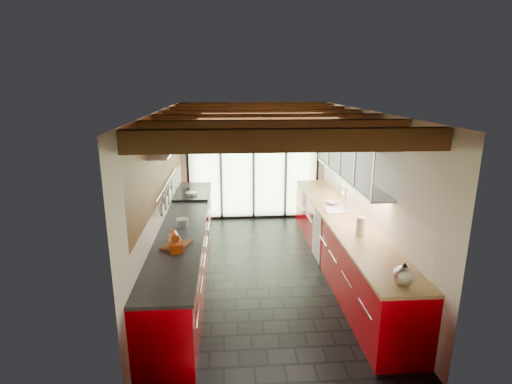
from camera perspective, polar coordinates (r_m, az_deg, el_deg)
ground at (r=6.72m, az=1.24°, el=-11.24°), size 5.50×5.50×0.00m
room_shell at (r=6.16m, az=1.32°, el=2.66°), size 5.50×5.50×5.50m
ceiling_beams at (r=6.41m, az=1.04°, el=10.48°), size 3.14×5.06×4.90m
glass_door at (r=8.79m, az=-0.36°, el=6.54°), size 2.95×0.10×2.90m
left_counter at (r=6.53m, az=-10.05°, el=-7.82°), size 0.68×5.00×0.92m
range_stove at (r=7.88m, az=-9.04°, el=-3.62°), size 0.66×0.90×0.97m
right_counter at (r=6.76m, az=12.16°, el=-7.14°), size 0.68×5.00×0.92m
sink_assembly at (r=6.95m, az=11.60°, el=-2.08°), size 0.45×0.52×0.43m
upper_cabinets_right at (r=6.69m, az=13.41°, el=4.99°), size 0.34×3.00×3.00m
left_wall_fixtures at (r=6.29m, az=-12.26°, el=4.69°), size 0.28×2.60×0.96m
stand_mixer at (r=5.26m, az=-11.49°, el=-7.16°), size 0.23×0.31×0.25m
pot_large at (r=6.09m, az=-10.48°, el=-4.33°), size 0.21×0.21×0.12m
pot_small at (r=7.64m, az=-9.22°, el=-0.35°), size 0.28×0.28×0.09m
cutting_board at (r=5.41m, az=-11.29°, el=-7.46°), size 0.41×0.47×0.03m
kettle at (r=4.60m, az=20.37°, el=-11.00°), size 0.24×0.28×0.27m
paper_towel at (r=5.81m, az=14.69°, el=-4.78°), size 0.14×0.14×0.32m
soap_bottle at (r=5.84m, az=14.64°, el=-5.25°), size 0.08×0.08×0.16m
bowl at (r=7.21m, az=10.86°, el=-1.52°), size 0.28×0.28×0.05m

